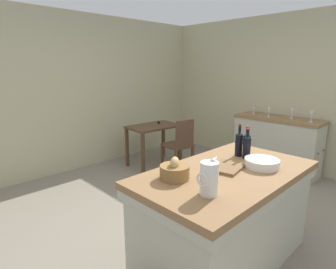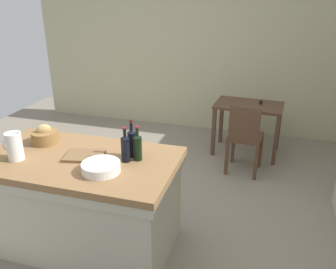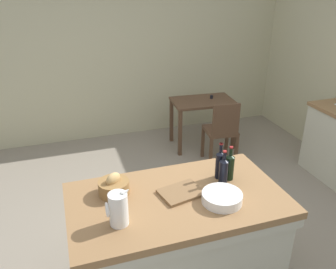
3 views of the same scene
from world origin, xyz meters
name	(u,v)px [view 3 (image 3 of 3)]	position (x,y,z in m)	size (l,w,h in m)	color
ground_plane	(181,229)	(0.00, 0.00, 0.00)	(6.76, 6.76, 0.00)	gray
wall_back	(124,54)	(0.00, 2.60, 1.30)	(5.32, 0.12, 2.60)	#B7B28E
island_table	(177,238)	(-0.27, -0.61, 0.47)	(1.65, 0.94, 0.87)	olive
writing_desk	(203,108)	(0.97, 1.76, 0.61)	(0.94, 0.62, 0.78)	#513826
wooden_chair	(222,130)	(0.99, 1.14, 0.50)	(0.44, 0.44, 0.92)	#513826
pitcher	(118,209)	(-0.75, -0.78, 0.99)	(0.17, 0.13, 0.28)	white
wash_bowl	(222,198)	(0.02, -0.77, 0.91)	(0.30, 0.30, 0.08)	white
bread_basket	(114,186)	(-0.72, -0.41, 0.93)	(0.24, 0.24, 0.18)	olive
cutting_board	(181,192)	(-0.23, -0.58, 0.88)	(0.32, 0.24, 0.02)	brown
wine_bottle_dark	(230,166)	(0.22, -0.50, 0.99)	(0.07, 0.07, 0.30)	black
wine_bottle_amber	(220,164)	(0.15, -0.45, 1.00)	(0.07, 0.07, 0.32)	black
wine_bottle_green	(223,171)	(0.14, -0.55, 0.99)	(0.07, 0.07, 0.30)	black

